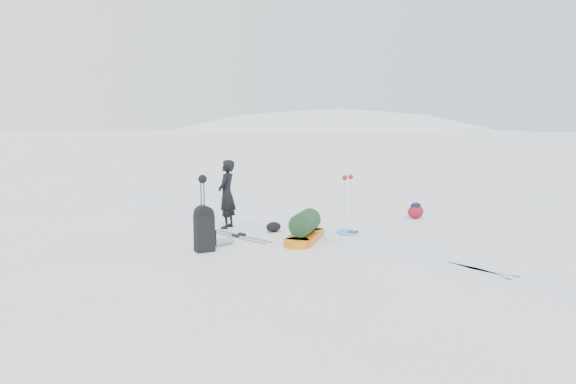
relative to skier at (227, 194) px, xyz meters
name	(u,v)px	position (x,y,z in m)	size (l,w,h in m)	color
ground	(299,234)	(0.88, -1.61, -0.81)	(200.00, 200.00, 0.00)	white
ski_tracks	(295,225)	(1.49, -0.74, -0.81)	(3.38, 17.97, 0.01)	silver
skier	(227,194)	(0.00, 0.00, 0.00)	(0.59, 0.39, 1.62)	black
pulk_sled	(305,230)	(0.48, -2.25, -0.56)	(1.66, 1.33, 0.64)	#CE5F0C
expedition_rucksack	(207,230)	(-1.58, -1.67, -0.39)	(1.00, 0.46, 0.91)	black
ski_poles_black	(203,188)	(-1.34, -1.16, 0.37)	(0.18, 0.22, 1.45)	black
ski_poles_silver	(348,183)	(2.57, -1.45, 0.21)	(0.38, 0.18, 1.22)	silver
touring_skis_grey	(239,236)	(-0.36, -1.00, -0.79)	(0.47, 1.92, 0.07)	gray
touring_skis_white	(353,234)	(1.78, -2.41, -0.80)	(1.04, 1.45, 0.06)	silver
rope_coil	(347,232)	(1.75, -2.26, -0.78)	(0.66, 0.66, 0.06)	#5C97E0
small_daypack	(416,211)	(4.51, -2.02, -0.61)	(0.60, 0.57, 0.41)	maroon
thermos_pair	(210,229)	(-0.75, -0.45, -0.67)	(0.23, 0.26, 0.31)	slate
stuff_sack	(273,227)	(0.57, -1.06, -0.70)	(0.42, 0.36, 0.23)	black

